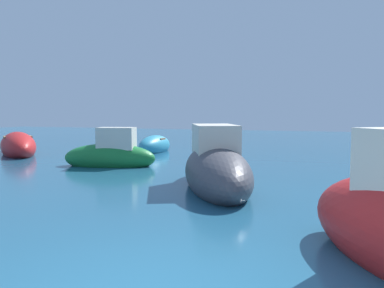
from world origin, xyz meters
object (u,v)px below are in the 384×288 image
at_px(moored_boat_1, 18,146).
at_px(moored_boat_3, 155,146).
at_px(moored_boat_0, 216,169).
at_px(moored_boat_4, 111,155).

xyz_separation_m(moored_boat_1, moored_boat_3, (5.82, 3.46, -0.08)).
xyz_separation_m(moored_boat_0, moored_boat_4, (-5.09, 2.77, -0.10)).
height_order(moored_boat_0, moored_boat_4, moored_boat_0).
bearing_deg(moored_boat_1, moored_boat_0, -161.00).
relative_size(moored_boat_3, moored_boat_4, 0.81).
xyz_separation_m(moored_boat_3, moored_boat_4, (0.80, -5.56, 0.12)).
height_order(moored_boat_1, moored_boat_3, moored_boat_1).
distance_m(moored_boat_1, moored_boat_3, 6.77).
distance_m(moored_boat_0, moored_boat_4, 5.79).
xyz_separation_m(moored_boat_1, moored_boat_4, (6.62, -2.10, 0.04)).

